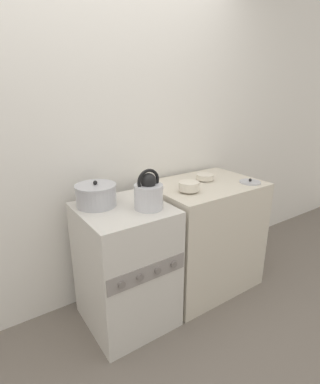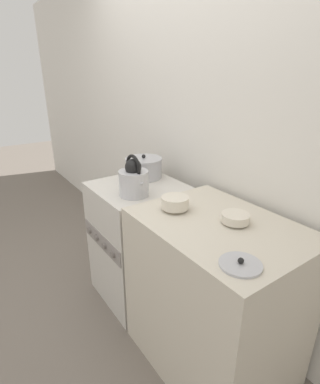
% 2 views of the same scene
% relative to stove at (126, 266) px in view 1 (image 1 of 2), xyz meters
% --- Properties ---
extents(ground_plane, '(12.00, 12.00, 0.00)m').
position_rel_stove_xyz_m(ground_plane, '(-0.00, -0.29, -0.44)').
color(ground_plane, '#70665B').
extents(wall_back, '(7.00, 0.06, 2.50)m').
position_rel_stove_xyz_m(wall_back, '(-0.00, 0.41, 0.81)').
color(wall_back, silver).
rests_on(wall_back, ground_plane).
extents(stove, '(0.57, 0.61, 0.88)m').
position_rel_stove_xyz_m(stove, '(0.00, 0.00, 0.00)').
color(stove, beige).
rests_on(stove, ground_plane).
extents(counter, '(0.86, 0.63, 0.91)m').
position_rel_stove_xyz_m(counter, '(0.74, 0.03, 0.01)').
color(counter, beige).
rests_on(counter, ground_plane).
extents(kettle, '(0.23, 0.18, 0.26)m').
position_rel_stove_xyz_m(kettle, '(0.13, -0.10, 0.54)').
color(kettle, silver).
rests_on(kettle, stove).
extents(cooking_pot, '(0.27, 0.27, 0.17)m').
position_rel_stove_xyz_m(cooking_pot, '(-0.13, 0.13, 0.51)').
color(cooking_pot, '#B2B2B7').
rests_on(cooking_pot, stove).
extents(enamel_bowl, '(0.15, 0.15, 0.07)m').
position_rel_stove_xyz_m(enamel_bowl, '(0.50, -0.06, 0.51)').
color(enamel_bowl, beige).
rests_on(enamel_bowl, counter).
extents(small_ceramic_bowl, '(0.14, 0.14, 0.05)m').
position_rel_stove_xyz_m(small_ceramic_bowl, '(0.79, 0.09, 0.50)').
color(small_ceramic_bowl, beige).
rests_on(small_ceramic_bowl, counter).
extents(loose_pot_lid, '(0.17, 0.17, 0.03)m').
position_rel_stove_xyz_m(loose_pot_lid, '(1.04, -0.16, 0.47)').
color(loose_pot_lid, '#B2B2B7').
rests_on(loose_pot_lid, counter).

